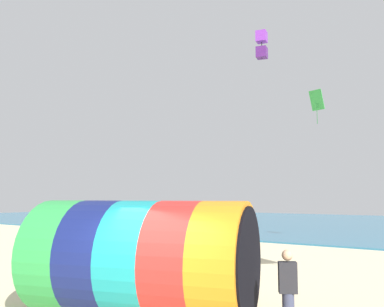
% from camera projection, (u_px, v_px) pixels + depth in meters
% --- Properties ---
extents(giant_inflatable_tube, '(5.56, 3.99, 2.65)m').
position_uv_depth(giant_inflatable_tube, '(142.00, 259.00, 9.78)').
color(giant_inflatable_tube, green).
rests_on(giant_inflatable_tube, ground).
extents(kite_handler, '(0.42, 0.38, 1.67)m').
position_uv_depth(kite_handler, '(288.00, 291.00, 8.54)').
color(kite_handler, '#383D56').
rests_on(kite_handler, ground).
extents(kite_purple_box, '(0.43, 0.43, 1.02)m').
position_uv_depth(kite_purple_box, '(262.00, 45.00, 14.90)').
color(kite_purple_box, purple).
extents(kite_green_diamond, '(0.85, 0.55, 1.89)m').
position_uv_depth(kite_green_diamond, '(317.00, 101.00, 23.72)').
color(kite_green_diamond, green).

